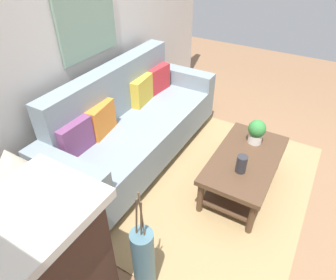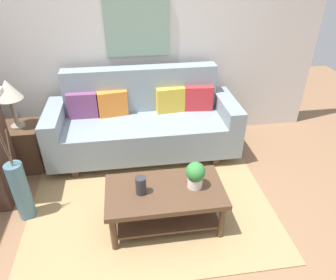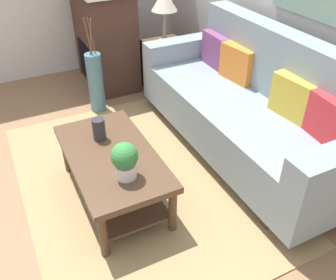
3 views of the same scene
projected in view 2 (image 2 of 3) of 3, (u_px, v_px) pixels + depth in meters
ground_plane at (157, 244)px, 2.86m from camera, size 8.88×8.88×0.00m
wall_back at (136, 39)px, 3.87m from camera, size 4.88×0.10×2.70m
area_rug at (151, 205)px, 3.28m from camera, size 2.50×1.84×0.01m
couch at (144, 124)px, 3.91m from camera, size 2.32×0.84×1.08m
throw_pillow_plum at (83, 105)px, 3.79m from camera, size 0.36×0.13×0.32m
throw_pillow_orange at (113, 103)px, 3.84m from camera, size 0.37×0.17×0.32m
throw_pillow_mustard at (171, 100)px, 3.93m from camera, size 0.37×0.16×0.32m
throw_pillow_crimson at (199, 98)px, 3.97m from camera, size 0.37×0.15×0.32m
coffee_table at (165, 199)px, 2.92m from camera, size 1.10×0.60×0.43m
tabletop_vase at (141, 185)px, 2.77m from camera, size 0.10×0.10×0.17m
potted_plant_tabletop at (195, 174)px, 2.82m from camera, size 0.18×0.18×0.26m
side_table at (24, 147)px, 3.74m from camera, size 0.44×0.44×0.56m
table_lamp at (8, 92)px, 3.36m from camera, size 0.28×0.28×0.57m
floor_vase at (21, 191)px, 2.99m from camera, size 0.16×0.16×0.64m
floor_vase_branch_a at (9, 148)px, 2.73m from camera, size 0.04×0.05×0.36m
floor_vase_branch_b at (6, 148)px, 2.74m from camera, size 0.02×0.05×0.36m
floor_vase_branch_c at (5, 150)px, 2.71m from camera, size 0.03×0.05×0.36m
framed_painting at (137, 25)px, 3.72m from camera, size 0.78×0.03×0.74m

